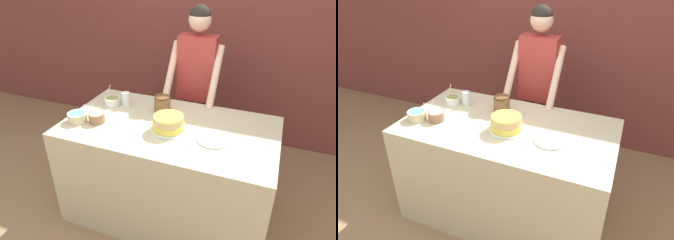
% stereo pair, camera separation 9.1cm
% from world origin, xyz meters
% --- Properties ---
extents(wall_back, '(10.00, 0.05, 2.60)m').
position_xyz_m(wall_back, '(0.00, 2.07, 1.30)').
color(wall_back, brown).
rests_on(wall_back, ground_plane).
extents(counter, '(1.74, 0.97, 0.93)m').
position_xyz_m(counter, '(0.00, 0.49, 0.47)').
color(counter, '#C6B793').
rests_on(counter, ground_plane).
extents(person_baker, '(0.50, 0.48, 1.77)m').
position_xyz_m(person_baker, '(0.01, 1.25, 1.09)').
color(person_baker, '#2D2D38').
rests_on(person_baker, ground_plane).
extents(cake, '(0.30, 0.30, 0.13)m').
position_xyz_m(cake, '(0.02, 0.42, 0.99)').
color(cake, silver).
rests_on(cake, counter).
extents(frosting_bowl_olive, '(0.14, 0.14, 0.17)m').
position_xyz_m(frosting_bowl_olive, '(-0.63, 0.66, 0.97)').
color(frosting_bowl_olive, white).
rests_on(frosting_bowl_olive, counter).
extents(frosting_bowl_pink, '(0.13, 0.13, 0.16)m').
position_xyz_m(frosting_bowl_pink, '(-0.58, 0.32, 0.98)').
color(frosting_bowl_pink, '#936B4C').
rests_on(frosting_bowl_pink, counter).
extents(frosting_bowl_blue, '(0.16, 0.16, 0.15)m').
position_xyz_m(frosting_bowl_blue, '(-0.74, 0.28, 0.97)').
color(frosting_bowl_blue, beige).
rests_on(frosting_bowl_blue, counter).
extents(drinking_glass, '(0.07, 0.07, 0.13)m').
position_xyz_m(drinking_glass, '(-0.50, 0.69, 1.00)').
color(drinking_glass, silver).
rests_on(drinking_glass, counter).
extents(ceramic_plate, '(0.25, 0.25, 0.01)m').
position_xyz_m(ceramic_plate, '(0.39, 0.39, 0.94)').
color(ceramic_plate, white).
rests_on(ceramic_plate, counter).
extents(stoneware_jar, '(0.14, 0.14, 0.15)m').
position_xyz_m(stoneware_jar, '(-0.14, 0.69, 1.01)').
color(stoneware_jar, brown).
rests_on(stoneware_jar, counter).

